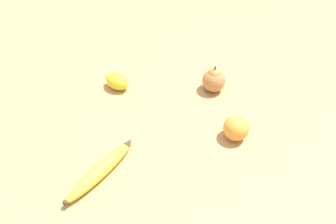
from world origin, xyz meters
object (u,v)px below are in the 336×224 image
banana (101,170)px  pear (214,79)px  orange (236,128)px  lemon (117,81)px

banana → pear: size_ratio=2.51×
orange → banana: bearing=-139.9°
pear → lemon: (-0.29, -0.10, -0.01)m
lemon → banana: bearing=-70.1°
orange → lemon: 0.40m
banana → orange: 0.36m
pear → orange: bearing=-59.1°
banana → orange: orange is taller
orange → pear: (-0.11, 0.18, 0.01)m
pear → lemon: 0.30m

